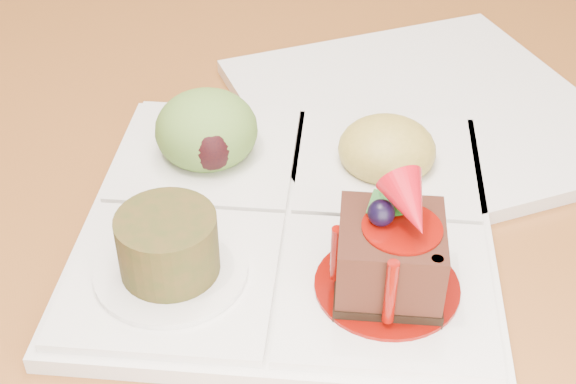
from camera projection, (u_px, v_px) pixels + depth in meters
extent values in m
cube|color=brown|center=(132.00, 45.00, 0.82)|extent=(1.00, 1.80, 0.04)
cylinder|color=brown|center=(323.00, 2.00, 1.77)|extent=(0.06, 0.06, 0.71)
cylinder|color=black|center=(507.00, 356.00, 1.15)|extent=(0.04, 0.04, 0.44)
cylinder|color=black|center=(412.00, 200.00, 1.43)|extent=(0.04, 0.04, 0.44)
cube|color=silver|center=(288.00, 225.00, 0.55)|extent=(0.35, 0.35, 0.01)
cube|color=silver|center=(386.00, 291.00, 0.49)|extent=(0.16, 0.16, 0.01)
cube|color=silver|center=(172.00, 277.00, 0.50)|extent=(0.16, 0.16, 0.01)
cube|color=silver|center=(208.00, 154.00, 0.61)|extent=(0.16, 0.16, 0.01)
cube|color=silver|center=(386.00, 163.00, 0.60)|extent=(0.16, 0.16, 0.01)
cylinder|color=#690803|center=(387.00, 286.00, 0.49)|extent=(0.09, 0.09, 0.00)
cube|color=black|center=(387.00, 282.00, 0.49)|extent=(0.08, 0.08, 0.01)
cube|color=#39190F|center=(390.00, 252.00, 0.47)|extent=(0.08, 0.08, 0.04)
cylinder|color=#690803|center=(393.00, 225.00, 0.46)|extent=(0.05, 0.05, 0.00)
sphere|color=black|center=(381.00, 213.00, 0.46)|extent=(0.02, 0.02, 0.02)
cone|color=#AF0B17|center=(411.00, 206.00, 0.44)|extent=(0.03, 0.05, 0.04)
cube|color=#144912|center=(392.00, 203.00, 0.47)|extent=(0.01, 0.02, 0.01)
cube|color=#144912|center=(379.00, 203.00, 0.47)|extent=(0.02, 0.02, 0.01)
cylinder|color=#690803|center=(391.00, 292.00, 0.45)|extent=(0.01, 0.01, 0.04)
cylinder|color=#690803|center=(434.00, 285.00, 0.45)|extent=(0.01, 0.01, 0.04)
cylinder|color=#690803|center=(336.00, 253.00, 0.47)|extent=(0.01, 0.01, 0.04)
cylinder|color=silver|center=(171.00, 271.00, 0.50)|extent=(0.10, 0.10, 0.00)
cylinder|color=#483214|center=(168.00, 244.00, 0.48)|extent=(0.06, 0.06, 0.04)
cylinder|color=#4E2010|center=(166.00, 226.00, 0.48)|extent=(0.05, 0.05, 0.00)
ellipsoid|color=#557931|center=(206.00, 130.00, 0.59)|extent=(0.08, 0.08, 0.06)
ellipsoid|color=black|center=(212.00, 148.00, 0.57)|extent=(0.04, 0.03, 0.03)
ellipsoid|color=#B0983F|center=(387.00, 149.00, 0.59)|extent=(0.07, 0.07, 0.04)
cube|color=orange|center=(407.00, 137.00, 0.59)|extent=(0.02, 0.02, 0.02)
cube|color=#58781A|center=(375.00, 135.00, 0.60)|extent=(0.02, 0.02, 0.02)
cube|color=orange|center=(372.00, 152.00, 0.58)|extent=(0.02, 0.02, 0.02)
cube|color=#58781A|center=(399.00, 153.00, 0.58)|extent=(0.02, 0.02, 0.02)
cube|color=silver|center=(423.00, 114.00, 0.67)|extent=(0.31, 0.31, 0.01)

